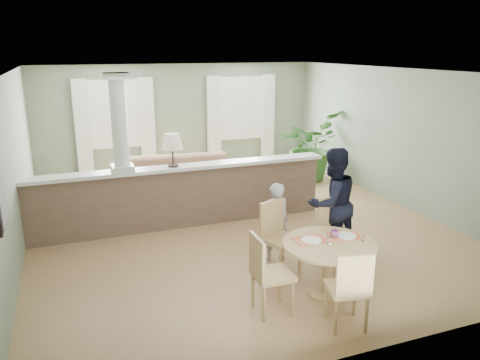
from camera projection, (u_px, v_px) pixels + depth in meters
name	position (u px, v px, depth m)	size (l,w,h in m)	color
ground	(235.00, 223.00, 8.51)	(8.00, 8.00, 0.00)	tan
room_shell	(221.00, 119.00, 8.57)	(7.02, 8.02, 2.71)	gray
pony_wall	(178.00, 189.00, 8.16)	(5.32, 0.38, 2.70)	brown
sofa	(176.00, 180.00, 9.69)	(3.01, 1.18, 0.88)	#8F684E
houseplant	(310.00, 146.00, 11.15)	(1.47, 1.28, 1.64)	#306127
dining_table	(329.00, 253.00, 5.92)	(1.18, 1.18, 0.81)	tan
chair_far_boy	(278.00, 234.00, 6.57)	(0.58, 0.58, 1.02)	tan
chair_far_man	(335.00, 229.00, 6.77)	(0.51, 0.51, 1.00)	tan
chair_near	(350.00, 287.00, 5.17)	(0.52, 0.52, 0.96)	tan
chair_side	(267.00, 271.00, 5.51)	(0.46, 0.46, 0.99)	tan
child_person	(275.00, 222.00, 6.90)	(0.44, 0.29, 1.20)	#97979C
man_person	(332.00, 203.00, 6.95)	(0.82, 0.64, 1.69)	black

